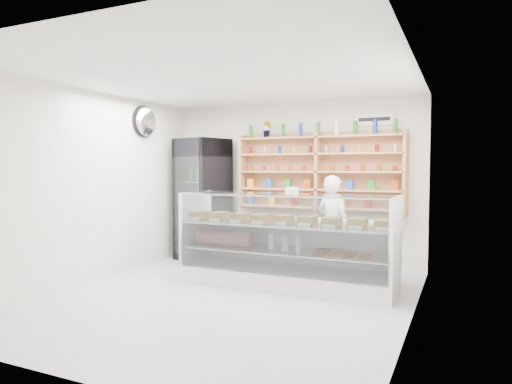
% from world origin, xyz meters
% --- Properties ---
extents(room, '(5.00, 5.00, 5.00)m').
position_xyz_m(room, '(0.00, 0.00, 1.40)').
color(room, '#BBBBC0').
rests_on(room, ground).
extents(display_counter, '(3.00, 0.90, 1.31)m').
position_xyz_m(display_counter, '(0.50, 0.87, 0.36)').
color(display_counter, white).
rests_on(display_counter, floor).
extents(shop_worker, '(0.66, 0.55, 1.55)m').
position_xyz_m(shop_worker, '(0.90, 1.83, 0.78)').
color(shop_worker, white).
rests_on(shop_worker, floor).
extents(drinks_cooler, '(0.96, 0.94, 2.19)m').
position_xyz_m(drinks_cooler, '(-1.58, 2.04, 1.10)').
color(drinks_cooler, black).
rests_on(drinks_cooler, floor).
extents(wall_shelving, '(2.84, 0.28, 1.33)m').
position_xyz_m(wall_shelving, '(0.50, 2.34, 1.59)').
color(wall_shelving, tan).
rests_on(wall_shelving, back_wall).
extents(potted_plant, '(0.19, 0.16, 0.29)m').
position_xyz_m(potted_plant, '(-0.43, 2.34, 2.34)').
color(potted_plant, '#1E6626').
rests_on(potted_plant, wall_shelving).
extents(security_mirror, '(0.15, 0.50, 0.50)m').
position_xyz_m(security_mirror, '(-2.17, 1.20, 2.45)').
color(security_mirror, silver).
rests_on(security_mirror, left_wall).
extents(wall_sign, '(0.62, 0.03, 0.20)m').
position_xyz_m(wall_sign, '(1.40, 2.47, 2.45)').
color(wall_sign, white).
rests_on(wall_sign, back_wall).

